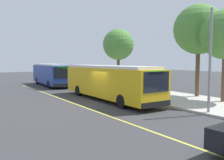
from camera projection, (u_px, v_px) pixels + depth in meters
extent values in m
plane|color=#38383A|center=(102.00, 102.00, 19.18)|extent=(120.00, 120.00, 0.00)
cube|color=#B7B2A8|center=(156.00, 95.00, 22.46)|extent=(44.00, 6.40, 0.15)
cube|color=#E0D64C|center=(78.00, 105.00, 17.98)|extent=(36.00, 0.14, 0.01)
cube|color=gold|center=(108.00, 82.00, 20.20)|extent=(11.90, 2.70, 2.40)
cube|color=silver|center=(108.00, 67.00, 20.09)|extent=(10.95, 2.43, 0.20)
cube|color=black|center=(157.00, 82.00, 15.16)|extent=(0.07, 2.17, 1.34)
cube|color=black|center=(121.00, 78.00, 20.86)|extent=(10.45, 0.17, 1.06)
cube|color=black|center=(121.00, 92.00, 20.97)|extent=(11.28, 0.17, 0.28)
cube|color=#26D83F|center=(157.00, 73.00, 15.11)|extent=(0.05, 1.40, 0.24)
cube|color=black|center=(157.00, 104.00, 15.27)|extent=(0.11, 2.50, 0.36)
cylinder|color=black|center=(147.00, 99.00, 17.81)|extent=(1.00, 0.29, 1.00)
cylinder|color=black|center=(122.00, 101.00, 16.57)|extent=(1.00, 0.29, 1.00)
cylinder|color=black|center=(99.00, 89.00, 23.89)|extent=(1.00, 0.29, 1.00)
cylinder|color=black|center=(79.00, 91.00, 22.65)|extent=(1.00, 0.29, 1.00)
cube|color=navy|center=(51.00, 74.00, 31.97)|extent=(10.46, 3.13, 2.40)
cube|color=silver|center=(51.00, 65.00, 31.87)|extent=(9.62, 2.83, 0.20)
cube|color=black|center=(63.00, 73.00, 27.47)|extent=(0.16, 2.17, 1.34)
cube|color=black|center=(60.00, 72.00, 32.59)|extent=(9.08, 0.55, 1.06)
cube|color=yellow|center=(60.00, 81.00, 32.70)|extent=(9.80, 0.58, 0.28)
cube|color=#26D83F|center=(63.00, 68.00, 27.42)|extent=(0.11, 1.40, 0.24)
cube|color=black|center=(64.00, 85.00, 27.57)|extent=(0.22, 2.50, 0.36)
cylinder|color=black|center=(67.00, 84.00, 29.87)|extent=(1.01, 0.34, 1.00)
cylinder|color=black|center=(49.00, 84.00, 28.72)|extent=(1.01, 0.34, 1.00)
cylinder|color=black|center=(53.00, 80.00, 35.31)|extent=(1.01, 0.34, 1.00)
cylinder|color=black|center=(37.00, 81.00, 34.15)|extent=(1.01, 0.34, 1.00)
cylinder|color=#333338|center=(144.00, 80.00, 24.58)|extent=(0.10, 0.10, 2.40)
cylinder|color=#333338|center=(135.00, 81.00, 23.87)|extent=(0.10, 0.10, 2.40)
cylinder|color=#333338|center=(129.00, 79.00, 26.75)|extent=(0.10, 0.10, 2.40)
cylinder|color=#333338|center=(120.00, 79.00, 26.03)|extent=(0.10, 0.10, 2.40)
cube|color=#333338|center=(132.00, 68.00, 25.21)|extent=(2.90, 1.60, 0.08)
cube|color=#4C606B|center=(136.00, 79.00, 25.66)|extent=(2.47, 0.04, 2.16)
cube|color=navy|center=(125.00, 79.00, 26.39)|extent=(0.06, 1.11, 1.82)
cube|color=brown|center=(131.00, 86.00, 25.70)|extent=(1.60, 0.44, 0.06)
cube|color=brown|center=(133.00, 84.00, 25.81)|extent=(1.60, 0.05, 0.44)
cube|color=#333338|center=(127.00, 88.00, 26.32)|extent=(0.08, 0.40, 0.45)
cube|color=#333338|center=(135.00, 89.00, 25.12)|extent=(0.08, 0.40, 0.45)
cylinder|color=#333338|center=(128.00, 80.00, 22.59)|extent=(0.07, 0.07, 2.80)
cube|color=white|center=(128.00, 68.00, 22.49)|extent=(0.44, 0.03, 0.56)
cube|color=red|center=(128.00, 68.00, 22.48)|extent=(0.40, 0.01, 0.16)
cylinder|color=#282D47|center=(133.00, 89.00, 22.98)|extent=(0.14, 0.14, 0.85)
cylinder|color=#282D47|center=(131.00, 90.00, 22.89)|extent=(0.14, 0.14, 0.85)
cube|color=#338C4C|center=(132.00, 82.00, 22.88)|extent=(0.24, 0.40, 0.62)
sphere|color=tan|center=(132.00, 78.00, 22.84)|extent=(0.22, 0.22, 0.22)
cylinder|color=brown|center=(224.00, 77.00, 18.55)|extent=(0.36, 0.36, 3.80)
cylinder|color=brown|center=(197.00, 72.00, 21.30)|extent=(0.36, 0.36, 4.35)
sphere|color=#4C8438|center=(199.00, 29.00, 21.00)|extent=(4.42, 4.42, 4.42)
cylinder|color=brown|center=(118.00, 71.00, 29.81)|extent=(0.36, 0.36, 3.81)
sphere|color=#4C8438|center=(118.00, 44.00, 29.54)|extent=(3.88, 3.88, 3.88)
cylinder|color=gray|center=(210.00, 61.00, 14.47)|extent=(0.16, 0.16, 6.40)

